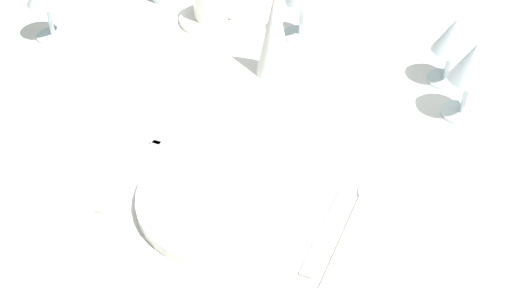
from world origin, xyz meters
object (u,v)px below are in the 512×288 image
(dinner_plate, at_px, (225,198))
(fork_outer, at_px, (139,165))
(wine_glass_centre, at_px, (454,38))
(napkin_folded, at_px, (275,32))
(wine_glass_right, at_px, (473,66))
(dinner_knife, at_px, (329,225))
(coffee_cup_left, at_px, (212,2))
(spoon_soup, at_px, (354,220))

(dinner_plate, relative_size, fork_outer, 1.27)
(wine_glass_centre, bearing_deg, fork_outer, -133.44)
(dinner_plate, height_order, napkin_folded, napkin_folded)
(dinner_plate, height_order, wine_glass_centre, wine_glass_centre)
(wine_glass_centre, height_order, wine_glass_right, wine_glass_right)
(dinner_knife, bearing_deg, coffee_cup_left, 131.38)
(coffee_cup_left, distance_m, napkin_folded, 0.23)
(dinner_plate, bearing_deg, napkin_folded, 99.62)
(fork_outer, bearing_deg, coffee_cup_left, 100.91)
(dinner_plate, distance_m, spoon_soup, 0.19)
(dinner_plate, distance_m, napkin_folded, 0.36)
(dinner_plate, distance_m, coffee_cup_left, 0.54)
(dinner_plate, relative_size, coffee_cup_left, 2.70)
(coffee_cup_left, bearing_deg, spoon_soup, -45.04)
(fork_outer, bearing_deg, napkin_folded, 72.88)
(dinner_knife, relative_size, napkin_folded, 1.21)
(dinner_plate, xyz_separation_m, dinner_knife, (0.16, 0.01, -0.01))
(dinner_knife, xyz_separation_m, coffee_cup_left, (-0.41, 0.46, 0.04))
(wine_glass_right, bearing_deg, dinner_knife, -110.80)
(fork_outer, bearing_deg, wine_glass_right, 36.67)
(dinner_knife, bearing_deg, dinner_plate, -175.05)
(dinner_knife, distance_m, wine_glass_centre, 0.45)
(napkin_folded, bearing_deg, fork_outer, -107.12)
(coffee_cup_left, height_order, wine_glass_right, wine_glass_right)
(spoon_soup, bearing_deg, dinner_plate, -168.63)
(coffee_cup_left, bearing_deg, dinner_knife, -48.62)
(fork_outer, distance_m, napkin_folded, 0.35)
(spoon_soup, height_order, wine_glass_centre, wine_glass_centre)
(coffee_cup_left, distance_m, wine_glass_right, 0.55)
(fork_outer, relative_size, wine_glass_centre, 1.57)
(dinner_plate, height_order, fork_outer, dinner_plate)
(spoon_soup, bearing_deg, fork_outer, -177.03)
(spoon_soup, xyz_separation_m, napkin_folded, (-0.25, 0.31, 0.09))
(wine_glass_right, bearing_deg, wine_glass_centre, 116.61)
(spoon_soup, distance_m, wine_glass_right, 0.34)
(dinner_plate, distance_m, fork_outer, 0.16)
(wine_glass_centre, bearing_deg, coffee_cup_left, 176.42)
(dinner_knife, bearing_deg, napkin_folded, 123.19)
(coffee_cup_left, bearing_deg, dinner_plate, -62.50)
(dinner_knife, bearing_deg, spoon_soup, 38.87)
(wine_glass_centre, height_order, napkin_folded, napkin_folded)
(wine_glass_centre, xyz_separation_m, wine_glass_right, (0.05, -0.09, 0.01))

